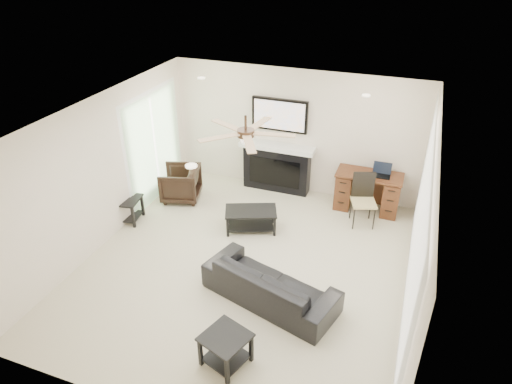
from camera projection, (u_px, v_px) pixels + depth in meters
room_shell at (258, 172)px, 6.50m from camera, size 5.50×5.54×2.52m
sofa at (270, 284)px, 6.51m from camera, size 2.11×1.30×0.58m
armchair at (180, 184)px, 9.02m from camera, size 0.91×0.89×0.67m
coffee_table at (251, 220)px, 8.13m from camera, size 1.02×0.80×0.40m
end_table_near at (226, 349)px, 5.57m from camera, size 0.66×0.66×0.45m
end_table_left at (127, 210)px, 8.38m from camera, size 0.58×0.58×0.45m
fireplace_unit at (277, 147)px, 9.05m from camera, size 1.52×0.34×1.91m
desk at (367, 192)px, 8.64m from camera, size 1.22×0.56×0.76m
desk_chair at (364, 201)px, 8.14m from camera, size 0.54×0.55×0.97m
laptop at (382, 171)px, 8.32m from camera, size 0.33×0.24×0.23m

